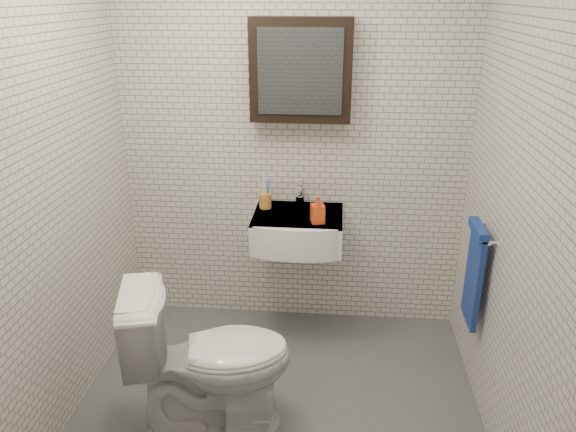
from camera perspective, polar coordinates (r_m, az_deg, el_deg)
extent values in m
cube|color=#4E5056|center=(3.25, -1.08, -18.97)|extent=(2.20, 2.00, 0.01)
cube|color=silver|center=(3.57, 0.53, 7.55)|extent=(2.20, 0.02, 2.50)
cube|color=silver|center=(1.72, -5.04, -9.15)|extent=(2.20, 0.02, 2.50)
cube|color=silver|center=(2.94, -23.10, 2.63)|extent=(0.02, 2.00, 2.50)
cube|color=silver|center=(2.73, 22.38, 1.28)|extent=(0.02, 2.00, 2.50)
cube|color=white|center=(3.51, 1.02, -1.31)|extent=(0.55, 0.45, 0.20)
cylinder|color=silver|center=(3.50, 1.05, 0.15)|extent=(0.31, 0.31, 0.02)
cylinder|color=silver|center=(3.49, 1.05, 0.27)|extent=(0.04, 0.04, 0.01)
cube|color=white|center=(3.48, 1.03, 0.13)|extent=(0.55, 0.45, 0.01)
cylinder|color=silver|center=(3.62, 1.22, 1.61)|extent=(0.06, 0.06, 0.06)
cylinder|color=silver|center=(3.60, 1.23, 2.51)|extent=(0.03, 0.03, 0.08)
cylinder|color=silver|center=(3.53, 1.17, 2.64)|extent=(0.02, 0.12, 0.02)
cube|color=silver|center=(3.61, 1.27, 3.49)|extent=(0.02, 0.09, 0.01)
cube|color=black|center=(3.41, 1.33, 14.59)|extent=(0.60, 0.14, 0.60)
cube|color=#3F444C|center=(3.34, 1.23, 14.42)|extent=(0.49, 0.01, 0.49)
cylinder|color=silver|center=(3.13, 19.19, -1.58)|extent=(0.02, 0.30, 0.02)
cylinder|color=silver|center=(3.25, 19.04, -0.69)|extent=(0.04, 0.02, 0.02)
cylinder|color=silver|center=(3.02, 20.09, -2.56)|extent=(0.04, 0.02, 0.02)
cube|color=#204494|center=(3.24, 18.35, -5.96)|extent=(0.03, 0.26, 0.54)
cube|color=#204494|center=(3.12, 18.78, -1.32)|extent=(0.05, 0.26, 0.05)
cylinder|color=#C78031|center=(3.56, -2.31, 1.57)|extent=(0.10, 0.10, 0.10)
cylinder|color=white|center=(3.53, -2.58, 2.48)|extent=(0.02, 0.03, 0.18)
cylinder|color=#3B79BF|center=(3.53, -2.16, 2.33)|extent=(0.01, 0.02, 0.16)
cylinder|color=white|center=(3.55, -2.38, 2.67)|extent=(0.02, 0.04, 0.19)
cylinder|color=#3B79BF|center=(3.55, -2.03, 2.50)|extent=(0.02, 0.04, 0.17)
imported|color=#E35917|center=(3.32, 3.03, 0.69)|extent=(0.09, 0.10, 0.17)
imported|color=white|center=(2.94, -7.92, -14.10)|extent=(0.90, 0.64, 0.83)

